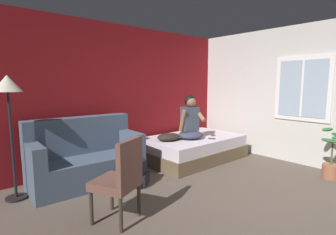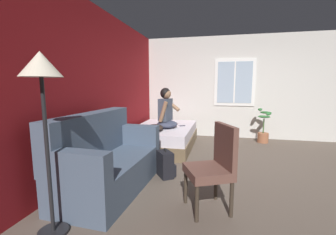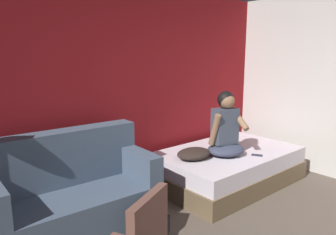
{
  "view_description": "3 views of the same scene",
  "coord_description": "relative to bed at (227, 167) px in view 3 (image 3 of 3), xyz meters",
  "views": [
    {
      "loc": [
        -2.83,
        -1.7,
        1.6
      ],
      "look_at": [
        0.49,
        2.1,
        0.93
      ],
      "focal_mm": 28.0,
      "sensor_mm": 36.0,
      "label": 1
    },
    {
      "loc": [
        -3.82,
        0.77,
        1.41
      ],
      "look_at": [
        0.24,
        1.7,
        0.81
      ],
      "focal_mm": 24.0,
      "sensor_mm": 36.0,
      "label": 2
    },
    {
      "loc": [
        -2.45,
        -0.85,
        1.88
      ],
      "look_at": [
        -0.03,
        1.99,
        1.11
      ],
      "focal_mm": 35.0,
      "sensor_mm": 36.0,
      "label": 3
    }
  ],
  "objects": [
    {
      "name": "person_seated",
      "position": [
        -0.19,
        -0.1,
        0.6
      ],
      "size": [
        0.61,
        0.55,
        0.88
      ],
      "color": "#383D51",
      "rests_on": "bed"
    },
    {
      "name": "wall_back_accent",
      "position": [
        -1.1,
        0.85,
        1.11
      ],
      "size": [
        9.88,
        0.16,
        2.7
      ],
      "primitive_type": "cube",
      "color": "maroon",
      "rests_on": "ground"
    },
    {
      "name": "backpack",
      "position": [
        -1.68,
        -0.45,
        -0.04
      ],
      "size": [
        0.35,
        0.34,
        0.46
      ],
      "color": "black",
      "rests_on": "ground"
    },
    {
      "name": "throw_pillow",
      "position": [
        -0.63,
        0.05,
        0.31
      ],
      "size": [
        0.51,
        0.4,
        0.14
      ],
      "primitive_type": "ellipsoid",
      "rotation": [
        0.0,
        0.0,
        -0.09
      ],
      "color": "#2D231E",
      "rests_on": "bed"
    },
    {
      "name": "bed",
      "position": [
        0.0,
        0.0,
        0.0
      ],
      "size": [
        2.08,
        1.32,
        0.48
      ],
      "color": "brown",
      "rests_on": "ground"
    },
    {
      "name": "couch",
      "position": [
        -2.25,
        0.23,
        0.16
      ],
      "size": [
        1.73,
        0.89,
        1.04
      ],
      "color": "#47566B",
      "rests_on": "ground"
    },
    {
      "name": "cell_phone",
      "position": [
        0.12,
        -0.41,
        0.25
      ],
      "size": [
        0.13,
        0.16,
        0.01
      ],
      "primitive_type": "cube",
      "rotation": [
        0.0,
        0.0,
        0.51
      ],
      "color": "black",
      "rests_on": "bed"
    }
  ]
}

